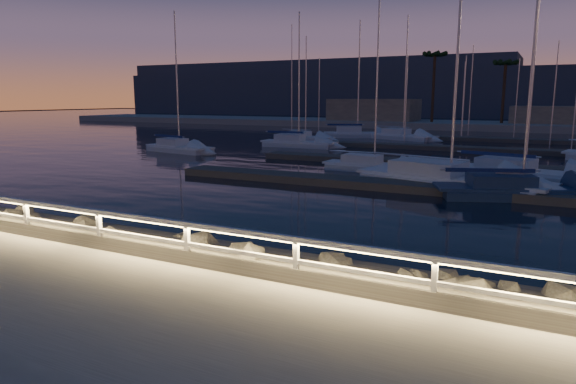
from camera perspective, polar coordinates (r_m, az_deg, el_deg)
name	(u,v)px	position (r m, az deg, el deg)	size (l,w,h in m)	color
ground	(157,258)	(13.73, -14.37, -7.08)	(400.00, 400.00, 0.00)	#A8A398
harbor_water	(425,162)	(42.19, 14.95, 3.22)	(400.00, 440.00, 0.60)	black
guard_rail	(153,228)	(13.57, -14.73, -3.91)	(44.11, 0.12, 1.06)	silver
riprap	(404,288)	(12.03, 12.75, -10.32)	(31.94, 2.40, 1.27)	#6B675C
floating_docks	(429,154)	(43.37, 15.35, 4.14)	(22.00, 36.00, 0.40)	#5B524B
far_shore	(487,123)	(84.35, 21.23, 7.14)	(160.00, 14.00, 5.20)	#A8A398
palm_left	(435,57)	(83.67, 16.00, 14.18)	(3.00, 3.00, 11.20)	#43301F
palm_center	(506,65)	(83.15, 23.03, 12.85)	(3.00, 3.00, 9.70)	#43301F
distant_hills	(428,96)	(146.73, 15.24, 10.30)	(230.00, 37.50, 18.00)	#323C4E
sailboat_a	(178,147)	(45.96, -12.13, 4.90)	(7.21, 3.28, 11.93)	silver
sailboat_c	(517,189)	(26.46, 24.11, 0.29)	(8.14, 4.91, 13.39)	navy
sailboat_e	(297,142)	(49.54, 0.99, 5.53)	(7.47, 2.54, 12.62)	silver
sailboat_f	(372,165)	(33.56, 9.28, 2.98)	(6.71, 2.29, 11.28)	silver
sailboat_g	(520,172)	(32.51, 24.41, 2.03)	(8.77, 4.52, 14.34)	silver
sailboat_h	(445,178)	(28.41, 17.08, 1.48)	(10.45, 5.45, 17.03)	silver
sailboat_i	(356,133)	(62.33, 7.52, 6.47)	(8.18, 5.34, 13.71)	silver
sailboat_j	(304,137)	(57.13, 1.82, 6.12)	(6.81, 2.83, 11.27)	silver
sailboat_n	(402,136)	(60.00, 12.52, 6.14)	(8.26, 5.21, 13.71)	silver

